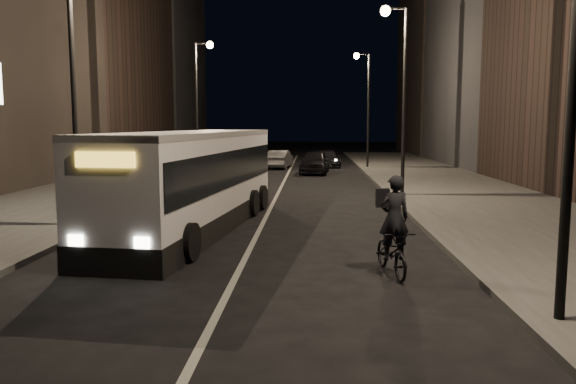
# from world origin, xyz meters

# --- Properties ---
(ground) EXTENTS (180.00, 180.00, 0.00)m
(ground) POSITION_xyz_m (0.00, 0.00, 0.00)
(ground) COLOR black
(ground) RESTS_ON ground
(sidewalk_right) EXTENTS (7.00, 70.00, 0.16)m
(sidewalk_right) POSITION_xyz_m (8.50, 14.00, 0.08)
(sidewalk_right) COLOR #3A3A37
(sidewalk_right) RESTS_ON ground
(sidewalk_left) EXTENTS (7.00, 70.00, 0.16)m
(sidewalk_left) POSITION_xyz_m (-8.50, 14.00, 0.08)
(sidewalk_left) COLOR #3A3A37
(sidewalk_left) RESTS_ON ground
(building_row_right) EXTENTS (8.00, 61.00, 21.00)m
(building_row_right) POSITION_xyz_m (16.00, 27.50, 10.50)
(building_row_right) COLOR black
(building_row_right) RESTS_ON ground
(building_row_left) EXTENTS (8.00, 61.00, 22.00)m
(building_row_left) POSITION_xyz_m (-16.00, 28.50, 11.00)
(building_row_left) COLOR black
(building_row_left) RESTS_ON ground
(streetlight_right_mid) EXTENTS (1.20, 0.44, 8.12)m
(streetlight_right_mid) POSITION_xyz_m (5.33, 12.00, 5.36)
(streetlight_right_mid) COLOR black
(streetlight_right_mid) RESTS_ON sidewalk_right
(streetlight_right_far) EXTENTS (1.20, 0.44, 8.12)m
(streetlight_right_far) POSITION_xyz_m (5.33, 28.00, 5.36)
(streetlight_right_far) COLOR black
(streetlight_right_far) RESTS_ON sidewalk_right
(streetlight_left_near) EXTENTS (1.20, 0.44, 8.12)m
(streetlight_left_near) POSITION_xyz_m (-5.33, 4.00, 5.36)
(streetlight_left_near) COLOR black
(streetlight_left_near) RESTS_ON sidewalk_left
(streetlight_left_far) EXTENTS (1.20, 0.44, 8.12)m
(streetlight_left_far) POSITION_xyz_m (-5.33, 22.00, 5.36)
(streetlight_left_far) COLOR black
(streetlight_left_far) RESTS_ON sidewalk_left
(city_bus) EXTENTS (3.68, 11.42, 3.03)m
(city_bus) POSITION_xyz_m (-2.00, 4.14, 1.65)
(city_bus) COLOR white
(city_bus) RESTS_ON ground
(cyclist_on_bicycle) EXTENTS (0.99, 1.99, 2.19)m
(cyclist_on_bicycle) POSITION_xyz_m (3.36, -0.90, 0.73)
(cyclist_on_bicycle) COLOR black
(cyclist_on_bicycle) RESTS_ON ground
(car_near) EXTENTS (2.13, 4.58, 1.52)m
(car_near) POSITION_xyz_m (1.75, 24.08, 0.76)
(car_near) COLOR black
(car_near) RESTS_ON ground
(car_mid) EXTENTS (1.89, 4.19, 1.33)m
(car_mid) POSITION_xyz_m (-0.80, 28.32, 0.67)
(car_mid) COLOR #3C3C3F
(car_mid) RESTS_ON ground
(car_far) EXTENTS (2.02, 4.29, 1.21)m
(car_far) POSITION_xyz_m (2.76, 29.86, 0.61)
(car_far) COLOR black
(car_far) RESTS_ON ground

